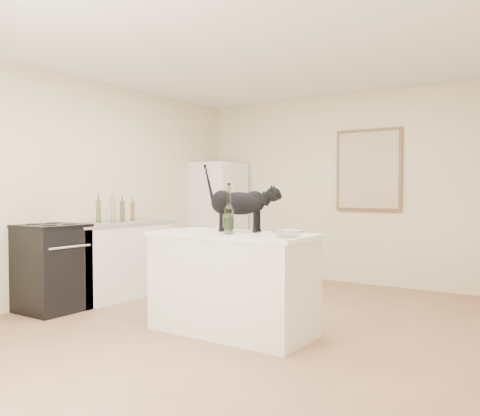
# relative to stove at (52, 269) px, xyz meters

# --- Properties ---
(floor) EXTENTS (5.50, 5.50, 0.00)m
(floor) POSITION_rel_stove_xyz_m (1.95, 0.60, -0.45)
(floor) COLOR #A87B59
(floor) RESTS_ON ground
(ceiling) EXTENTS (5.50, 5.50, 0.00)m
(ceiling) POSITION_rel_stove_xyz_m (1.95, 0.60, 2.15)
(ceiling) COLOR white
(ceiling) RESTS_ON ground
(wall_back) EXTENTS (4.50, 0.00, 4.50)m
(wall_back) POSITION_rel_stove_xyz_m (1.95, 3.35, 0.85)
(wall_back) COLOR beige
(wall_back) RESTS_ON ground
(wall_left) EXTENTS (0.00, 5.50, 5.50)m
(wall_left) POSITION_rel_stove_xyz_m (-0.30, 0.60, 0.85)
(wall_left) COLOR beige
(wall_left) RESTS_ON ground
(island_base) EXTENTS (1.44, 0.67, 0.86)m
(island_base) POSITION_rel_stove_xyz_m (2.05, 0.40, -0.02)
(island_base) COLOR white
(island_base) RESTS_ON floor
(island_top) EXTENTS (1.50, 0.70, 0.04)m
(island_top) POSITION_rel_stove_xyz_m (2.05, 0.40, 0.43)
(island_top) COLOR white
(island_top) RESTS_ON island_base
(left_cabinets) EXTENTS (0.60, 1.40, 0.86)m
(left_cabinets) POSITION_rel_stove_xyz_m (0.00, 0.90, -0.02)
(left_cabinets) COLOR white
(left_cabinets) RESTS_ON floor
(left_countertop) EXTENTS (0.62, 1.44, 0.04)m
(left_countertop) POSITION_rel_stove_xyz_m (0.00, 0.90, 0.43)
(left_countertop) COLOR gray
(left_countertop) RESTS_ON left_cabinets
(stove) EXTENTS (0.60, 0.60, 0.90)m
(stove) POSITION_rel_stove_xyz_m (0.00, 0.00, 0.00)
(stove) COLOR black
(stove) RESTS_ON floor
(fridge) EXTENTS (0.68, 0.68, 1.70)m
(fridge) POSITION_rel_stove_xyz_m (0.00, 2.95, 0.40)
(fridge) COLOR white
(fridge) RESTS_ON floor
(artwork_frame) EXTENTS (0.90, 0.03, 1.10)m
(artwork_frame) POSITION_rel_stove_xyz_m (2.25, 3.32, 1.10)
(artwork_frame) COLOR brown
(artwork_frame) RESTS_ON wall_back
(artwork_canvas) EXTENTS (0.82, 0.00, 1.02)m
(artwork_canvas) POSITION_rel_stove_xyz_m (2.25, 3.30, 1.10)
(artwork_canvas) COLOR beige
(artwork_canvas) RESTS_ON wall_back
(black_cat) EXTENTS (0.69, 0.34, 0.46)m
(black_cat) POSITION_rel_stove_xyz_m (2.03, 0.53, 0.68)
(black_cat) COLOR black
(black_cat) RESTS_ON island_top
(wine_bottle) EXTENTS (0.10, 0.10, 0.39)m
(wine_bottle) POSITION_rel_stove_xyz_m (2.11, 0.26, 0.64)
(wine_bottle) COLOR #3A6227
(wine_bottle) RESTS_ON island_top
(glass_bowl) EXTENTS (0.31, 0.31, 0.06)m
(glass_bowl) POSITION_rel_stove_xyz_m (2.68, 0.28, 0.48)
(glass_bowl) COLOR silver
(glass_bowl) RESTS_ON island_top
(fridge_paper) EXTENTS (0.02, 0.12, 0.16)m
(fridge_paper) POSITION_rel_stove_xyz_m (0.34, 2.95, 0.90)
(fridge_paper) COLOR beige
(fridge_paper) RESTS_ON fridge
(counter_bottle_cluster) EXTENTS (0.12, 0.58, 0.29)m
(counter_bottle_cluster) POSITION_rel_stove_xyz_m (-0.02, 0.92, 0.58)
(counter_bottle_cluster) COLOR #204416
(counter_bottle_cluster) RESTS_ON left_countertop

